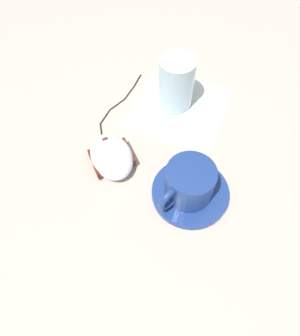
# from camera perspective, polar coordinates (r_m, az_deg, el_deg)

# --- Properties ---
(ground_plane) EXTENTS (3.00, 3.00, 0.00)m
(ground_plane) POSITION_cam_1_polar(r_m,az_deg,el_deg) (0.59, 2.64, 4.93)
(ground_plane) COLOR #B2A899
(saucer) EXTENTS (0.12, 0.12, 0.01)m
(saucer) POSITION_cam_1_polar(r_m,az_deg,el_deg) (0.53, 7.01, -4.27)
(saucer) COLOR navy
(saucer) RESTS_ON ground
(coffee_cup) EXTENTS (0.10, 0.08, 0.06)m
(coffee_cup) POSITION_cam_1_polar(r_m,az_deg,el_deg) (0.49, 6.76, -2.60)
(coffee_cup) COLOR navy
(coffee_cup) RESTS_ON saucer
(computer_mouse) EXTENTS (0.11, 0.12, 0.04)m
(computer_mouse) POSITION_cam_1_polar(r_m,az_deg,el_deg) (0.55, -6.73, 2.04)
(computer_mouse) COLOR silver
(computer_mouse) RESTS_ON ground
(mouse_cable) EXTENTS (0.18, 0.04, 0.00)m
(mouse_cable) POSITION_cam_1_polar(r_m,az_deg,el_deg) (0.64, -5.49, 10.98)
(mouse_cable) COLOR black
(mouse_cable) RESTS_ON ground
(napkin_under_glass) EXTENTS (0.20, 0.20, 0.00)m
(napkin_under_glass) POSITION_cam_1_polar(r_m,az_deg,el_deg) (0.64, 5.16, 10.44)
(napkin_under_glass) COLOR white
(napkin_under_glass) RESTS_ON ground
(drinking_glass) EXTENTS (0.06, 0.06, 0.10)m
(drinking_glass) POSITION_cam_1_polar(r_m,az_deg,el_deg) (0.61, 4.57, 14.57)
(drinking_glass) COLOR silver
(drinking_glass) RESTS_ON napkin_under_glass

